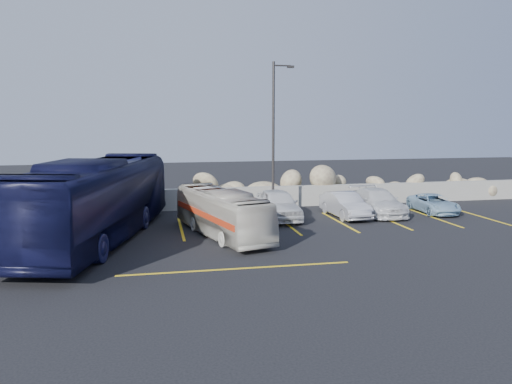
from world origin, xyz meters
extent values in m
plane|color=black|center=(0.00, 0.00, 0.00)|extent=(90.00, 90.00, 0.00)
cube|color=gray|center=(0.00, 12.00, 0.60)|extent=(60.00, 0.40, 1.20)
cube|color=yellow|center=(-2.50, 7.00, 0.01)|extent=(0.12, 5.00, 0.01)
cube|color=yellow|center=(2.60, 7.00, 0.01)|extent=(0.12, 5.00, 0.01)
cube|color=yellow|center=(5.30, 7.00, 0.01)|extent=(0.12, 5.00, 0.01)
cube|color=yellow|center=(7.90, 7.00, 0.01)|extent=(0.12, 5.00, 0.01)
cube|color=yellow|center=(10.50, 7.00, 0.01)|extent=(0.12, 5.00, 0.01)
cube|color=yellow|center=(13.10, 7.00, 0.01)|extent=(0.12, 5.00, 0.01)
cube|color=yellow|center=(-1.00, 0.20, 0.01)|extent=(8.00, 0.12, 0.01)
cylinder|color=#322F2C|center=(2.50, 9.50, 4.00)|extent=(0.14, 0.14, 8.00)
cylinder|color=#322F2C|center=(2.95, 9.50, 7.80)|extent=(0.90, 0.08, 0.08)
cube|color=#322F2C|center=(3.40, 9.50, 7.75)|extent=(0.35, 0.18, 0.12)
imported|color=beige|center=(-0.83, 5.28, 1.02)|extent=(3.56, 7.49, 2.03)
imported|color=black|center=(-6.03, 5.33, 1.72)|extent=(5.85, 12.70, 3.44)
imported|color=silver|center=(2.50, 8.43, 0.76)|extent=(1.79, 4.44, 1.51)
imported|color=#BCBCC1|center=(6.05, 8.17, 0.65)|extent=(1.57, 3.99, 1.29)
imported|color=silver|center=(8.07, 8.61, 0.67)|extent=(2.03, 4.69, 1.34)
imported|color=#93B8D1|center=(11.27, 8.40, 0.50)|extent=(1.84, 3.70, 1.01)
camera|label=1|loc=(-3.65, -15.98, 4.97)|focal=35.00mm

